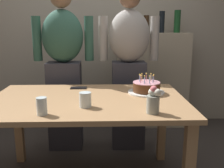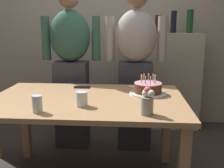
# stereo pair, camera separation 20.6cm
# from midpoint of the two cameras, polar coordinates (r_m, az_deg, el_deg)

# --- Properties ---
(back_wall) EXTENTS (5.20, 0.10, 2.60)m
(back_wall) POSITION_cam_midpoint_polar(r_m,az_deg,el_deg) (3.50, 0.34, 12.93)
(back_wall) COLOR #9E9384
(back_wall) RESTS_ON ground_plane
(dining_table) EXTENTS (1.50, 0.96, 0.74)m
(dining_table) POSITION_cam_midpoint_polar(r_m,az_deg,el_deg) (2.07, -2.59, -5.67)
(dining_table) COLOR #A37A51
(dining_table) RESTS_ON ground_plane
(birthday_cake) EXTENTS (0.30, 0.30, 0.16)m
(birthday_cake) POSITION_cam_midpoint_polar(r_m,az_deg,el_deg) (2.18, 10.49, -1.06)
(birthday_cake) COLOR white
(birthday_cake) RESTS_ON dining_table
(water_glass_near) EXTENTS (0.08, 0.08, 0.10)m
(water_glass_near) POSITION_cam_midpoint_polar(r_m,az_deg,el_deg) (1.83, -3.50, -3.28)
(water_glass_near) COLOR silver
(water_glass_near) RESTS_ON dining_table
(water_glass_far) EXTENTS (0.07, 0.07, 0.11)m
(water_glass_far) POSITION_cam_midpoint_polar(r_m,az_deg,el_deg) (1.74, -12.66, -4.29)
(water_glass_far) COLOR silver
(water_glass_far) RESTS_ON dining_table
(cell_phone) EXTENTS (0.14, 0.07, 0.01)m
(cell_phone) POSITION_cam_midpoint_polar(r_m,az_deg,el_deg) (2.37, -4.01, -0.71)
(cell_phone) COLOR black
(cell_phone) RESTS_ON dining_table
(flower_vase) EXTENTS (0.09, 0.08, 0.18)m
(flower_vase) POSITION_cam_midpoint_polar(r_m,az_deg,el_deg) (1.68, 11.14, -3.85)
(flower_vase) COLOR #999E93
(flower_vase) RESTS_ON dining_table
(person_man_bearded) EXTENTS (0.61, 0.27, 1.66)m
(person_man_bearded) POSITION_cam_midpoint_polar(r_m,az_deg,el_deg) (2.74, -6.74, 3.87)
(person_man_bearded) COLOR #33333D
(person_man_bearded) RESTS_ON ground_plane
(person_woman_cardigan) EXTENTS (0.61, 0.27, 1.66)m
(person_woman_cardigan) POSITION_cam_midpoint_polar(r_m,az_deg,el_deg) (2.69, 7.29, 3.70)
(person_woman_cardigan) COLOR #33333D
(person_woman_cardigan) RESTS_ON ground_plane
(shelf_cabinet) EXTENTS (0.89, 0.30, 1.46)m
(shelf_cabinet) POSITION_cam_midpoint_polar(r_m,az_deg,el_deg) (3.39, 12.72, 0.79)
(shelf_cabinet) COLOR tan
(shelf_cabinet) RESTS_ON ground_plane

